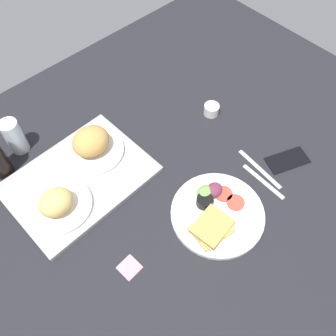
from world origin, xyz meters
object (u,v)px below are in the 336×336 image
at_px(espresso_cup, 211,110).
at_px(plate_with_salad, 215,213).
at_px(drinking_glass, 14,137).
at_px(fork, 263,181).
at_px(bread_plate_near, 58,204).
at_px(sticky_note, 129,267).
at_px(cell_phone, 287,160).
at_px(serving_tray, 79,179).
at_px(knife, 260,169).
at_px(bread_plate_far, 92,144).

bearing_deg(espresso_cup, plate_with_salad, -134.86).
distance_m(drinking_glass, fork, 0.84).
bearing_deg(bread_plate_near, drinking_glass, 84.26).
bearing_deg(sticky_note, cell_phone, -7.12).
height_order(plate_with_salad, fork, plate_with_salad).
xyz_separation_m(serving_tray, fork, (0.44, -0.41, -0.01)).
xyz_separation_m(serving_tray, cell_phone, (0.57, -0.42, -0.00)).
height_order(serving_tray, knife, serving_tray).
relative_size(plate_with_salad, fork, 1.70).
height_order(bread_plate_near, espresso_cup, bread_plate_near).
bearing_deg(plate_with_salad, drinking_glass, 115.85).
distance_m(bread_plate_far, plate_with_salad, 0.46).
relative_size(drinking_glass, knife, 0.70).
height_order(bread_plate_near, knife, bread_plate_near).
bearing_deg(fork, cell_phone, -89.44).
height_order(knife, cell_phone, cell_phone).
height_order(bread_plate_far, espresso_cup, bread_plate_far).
xyz_separation_m(bread_plate_far, knife, (0.37, -0.43, -0.05)).
xyz_separation_m(plate_with_salad, drinking_glass, (-0.31, 0.64, 0.05)).
distance_m(bread_plate_far, espresso_cup, 0.46).
bearing_deg(knife, espresso_cup, -7.13).
distance_m(serving_tray, sticky_note, 0.34).
height_order(serving_tray, fork, serving_tray).
bearing_deg(plate_with_salad, sticky_note, 169.92).
xyz_separation_m(espresso_cup, cell_phone, (0.03, -0.33, -0.02)).
height_order(serving_tray, sticky_note, serving_tray).
height_order(plate_with_salad, sticky_note, plate_with_salad).
relative_size(serving_tray, plate_with_salad, 1.56).
relative_size(bread_plate_near, bread_plate_far, 0.96).
height_order(drinking_glass, espresso_cup, drinking_glass).
xyz_separation_m(plate_with_salad, sticky_note, (-0.30, 0.05, -0.02)).
bearing_deg(espresso_cup, bread_plate_far, 161.86).
height_order(bread_plate_far, fork, bread_plate_far).
xyz_separation_m(serving_tray, drinking_glass, (-0.07, 0.25, 0.06)).
distance_m(bread_plate_near, cell_phone, 0.76).
height_order(fork, knife, same).
distance_m(drinking_glass, cell_phone, 0.93).
bearing_deg(bread_plate_far, espresso_cup, -18.14).
distance_m(bread_plate_far, cell_phone, 0.66).
bearing_deg(sticky_note, drinking_glass, 91.07).
height_order(bread_plate_far, sticky_note, bread_plate_far).
bearing_deg(sticky_note, knife, -3.97).
bearing_deg(bread_plate_far, plate_with_salad, -73.05).
xyz_separation_m(serving_tray, sticky_note, (-0.06, -0.34, -0.01)).
xyz_separation_m(bread_plate_far, drinking_glass, (-0.17, 0.20, 0.01)).
bearing_deg(knife, bread_plate_far, 46.24).
bearing_deg(drinking_glass, knife, -48.73).
xyz_separation_m(serving_tray, espresso_cup, (0.53, -0.09, 0.01)).
height_order(bread_plate_near, cell_phone, bread_plate_near).
distance_m(bread_plate_far, knife, 0.57).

